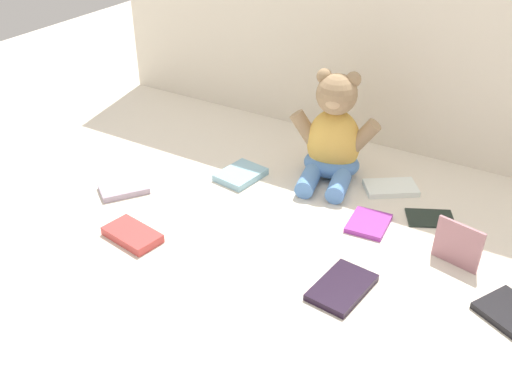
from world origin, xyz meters
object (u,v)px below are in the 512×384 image
at_px(book_case_1, 369,223).
at_px(book_case_5, 241,175).
at_px(book_case_0, 132,235).
at_px(book_case_4, 458,245).
at_px(book_case_2, 391,188).
at_px(book_case_7, 430,218).
at_px(book_case_6, 124,188).
at_px(book_case_3, 342,287).
at_px(teddy_bear, 333,139).

height_order(book_case_1, book_case_5, book_case_5).
distance_m(book_case_0, book_case_5, 0.35).
distance_m(book_case_4, book_case_5, 0.56).
height_order(book_case_0, book_case_1, book_case_0).
distance_m(book_case_0, book_case_1, 0.52).
bearing_deg(book_case_2, book_case_5, 76.23).
bearing_deg(book_case_7, book_case_0, -79.33).
relative_size(book_case_1, book_case_5, 0.87).
bearing_deg(book_case_1, book_case_5, 169.67).
xyz_separation_m(book_case_4, book_case_6, (-0.77, -0.14, -0.04)).
bearing_deg(book_case_5, book_case_1, -177.04).
height_order(book_case_1, book_case_4, book_case_4).
relative_size(book_case_2, book_case_3, 0.90).
relative_size(teddy_bear, book_case_7, 2.62).
relative_size(book_case_0, book_case_5, 1.08).
distance_m(book_case_5, book_case_7, 0.47).
xyz_separation_m(book_case_2, book_case_6, (-0.55, -0.34, 0.00)).
height_order(book_case_0, book_case_2, book_case_0).
bearing_deg(book_case_3, book_case_2, 103.09).
height_order(book_case_0, book_case_3, book_case_0).
height_order(teddy_bear, book_case_2, teddy_bear).
xyz_separation_m(book_case_0, book_case_1, (0.42, 0.31, -0.00)).
bearing_deg(book_case_7, book_case_2, -148.13).
xyz_separation_m(teddy_bear, book_case_3, (0.21, -0.39, -0.10)).
relative_size(book_case_3, book_case_5, 1.18).
relative_size(teddy_bear, book_case_5, 2.35).
distance_m(teddy_bear, book_case_4, 0.42).
bearing_deg(teddy_bear, book_case_2, -10.04).
bearing_deg(book_case_5, book_case_7, -164.08).
height_order(book_case_4, book_case_6, book_case_4).
bearing_deg(book_case_4, book_case_7, 136.66).
xyz_separation_m(book_case_1, book_case_7, (0.11, 0.10, -0.00)).
height_order(teddy_bear, book_case_4, teddy_bear).
bearing_deg(book_case_2, teddy_bear, 57.27).
bearing_deg(book_case_5, book_case_4, -178.86).
xyz_separation_m(book_case_4, book_case_7, (-0.09, 0.13, -0.04)).
bearing_deg(book_case_6, teddy_bear, -104.88).
distance_m(book_case_2, book_case_5, 0.37).
bearing_deg(book_case_7, book_case_3, -39.30).
xyz_separation_m(teddy_bear, book_case_5, (-0.19, -0.13, -0.09)).
distance_m(book_case_1, book_case_3, 0.23).
bearing_deg(book_case_0, book_case_4, -56.88).
height_order(book_case_0, book_case_7, book_case_0).
height_order(book_case_1, book_case_2, book_case_2).
bearing_deg(book_case_5, book_case_0, 88.07).
xyz_separation_m(book_case_2, book_case_3, (0.05, -0.40, 0.00)).
xyz_separation_m(book_case_4, book_case_5, (-0.56, 0.07, -0.04)).
bearing_deg(book_case_2, book_case_7, -156.77).
bearing_deg(book_case_2, book_case_3, 151.49).
height_order(teddy_bear, book_case_3, teddy_bear).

